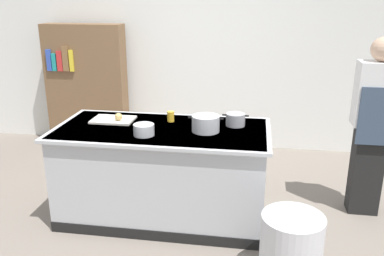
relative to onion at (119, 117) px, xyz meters
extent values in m
plane|color=slate|center=(0.45, -0.11, -0.96)|extent=(10.00, 10.00, 0.00)
cube|color=white|center=(0.45, 1.99, 0.54)|extent=(6.40, 0.12, 3.00)
cube|color=#B7BABF|center=(0.45, -0.11, -0.51)|extent=(1.90, 0.90, 0.90)
cube|color=#B7BABF|center=(0.45, -0.11, -0.07)|extent=(1.98, 0.98, 0.03)
cube|color=black|center=(0.45, -0.57, -0.91)|extent=(1.90, 0.01, 0.10)
cube|color=silver|center=(-0.07, 0.04, -0.05)|extent=(0.40, 0.28, 0.02)
sphere|color=tan|center=(0.00, 0.00, 0.00)|extent=(0.07, 0.07, 0.07)
cylinder|color=#B7BABF|center=(0.86, -0.14, 0.02)|extent=(0.25, 0.25, 0.15)
cube|color=black|center=(0.72, -0.14, 0.07)|extent=(0.04, 0.02, 0.01)
cube|color=black|center=(1.00, -0.14, 0.07)|extent=(0.04, 0.02, 0.01)
cylinder|color=#99999E|center=(1.11, 0.08, 0.00)|extent=(0.18, 0.18, 0.12)
cube|color=black|center=(1.01, 0.08, 0.04)|extent=(0.04, 0.02, 0.01)
cube|color=black|center=(1.22, 0.08, 0.04)|extent=(0.04, 0.02, 0.01)
cylinder|color=#B7BABF|center=(0.34, -0.33, -0.01)|extent=(0.18, 0.18, 0.10)
cylinder|color=yellow|center=(0.49, 0.11, -0.01)|extent=(0.07, 0.07, 0.10)
cylinder|color=silver|center=(1.60, -0.91, -0.68)|extent=(0.46, 0.46, 0.54)
cube|color=black|center=(2.39, 0.28, -0.51)|extent=(0.28, 0.20, 0.90)
cube|color=silver|center=(2.39, 0.28, 0.24)|extent=(0.38, 0.24, 0.60)
sphere|color=#D3AA8C|center=(2.39, 0.28, 0.65)|extent=(0.22, 0.22, 0.22)
cube|color=#38475B|center=(2.39, 0.16, 0.06)|extent=(0.34, 0.02, 0.54)
cube|color=brown|center=(-1.04, 1.69, -0.11)|extent=(1.10, 0.28, 1.70)
cube|color=#3351B7|center=(-1.48, 1.53, 0.27)|extent=(0.06, 0.03, 0.29)
cube|color=teal|center=(-1.40, 1.53, 0.25)|extent=(0.06, 0.03, 0.23)
cube|color=red|center=(-1.32, 1.53, 0.26)|extent=(0.07, 0.03, 0.27)
cube|color=brown|center=(-1.24, 1.53, 0.30)|extent=(0.08, 0.03, 0.34)
cube|color=yellow|center=(-1.16, 1.53, 0.27)|extent=(0.05, 0.03, 0.28)
camera|label=1|loc=(1.28, -3.58, 1.12)|focal=38.13mm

